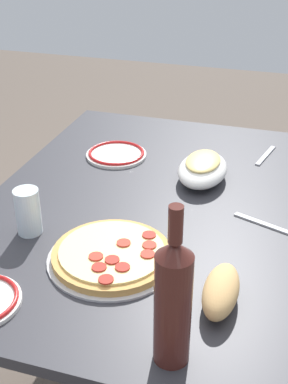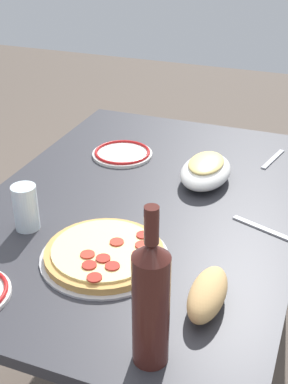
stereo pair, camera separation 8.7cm
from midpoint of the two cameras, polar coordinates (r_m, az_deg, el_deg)
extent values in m
plane|color=brown|center=(1.99, 1.33, -19.41)|extent=(8.00, 8.00, 0.00)
cube|color=#2D2D33|center=(1.53, 1.63, -1.50)|extent=(1.31, 0.91, 0.03)
cylinder|color=#33302D|center=(2.32, -2.78, -0.42)|extent=(0.07, 0.07, 0.70)
cylinder|color=#B7B7BC|center=(1.29, -2.41, -7.21)|extent=(0.32, 0.32, 0.01)
cylinder|color=tan|center=(1.28, -2.42, -6.78)|extent=(0.29, 0.29, 0.02)
cylinder|color=#EFD684|center=(1.27, -2.43, -6.34)|extent=(0.26, 0.26, 0.01)
cylinder|color=#B22D1E|center=(1.25, 1.47, -6.88)|extent=(0.04, 0.04, 0.00)
cylinder|color=maroon|center=(1.18, -3.34, -9.42)|extent=(0.04, 0.04, 0.00)
cylinder|color=maroon|center=(1.31, 1.81, -4.78)|extent=(0.04, 0.04, 0.00)
cylinder|color=#B22D1E|center=(1.28, 1.76, -5.89)|extent=(0.04, 0.04, 0.00)
cylinder|color=#B22D1E|center=(1.29, -1.07, -5.55)|extent=(0.04, 0.04, 0.00)
cylinder|color=maroon|center=(1.23, -2.49, -7.34)|extent=(0.04, 0.04, 0.00)
cylinder|color=maroon|center=(1.22, -3.98, -8.07)|extent=(0.04, 0.04, 0.00)
cylinder|color=maroon|center=(1.21, -1.42, -8.18)|extent=(0.04, 0.04, 0.00)
cylinder|color=#B22D1E|center=(1.25, -4.23, -6.89)|extent=(0.04, 0.04, 0.00)
ellipsoid|color=white|center=(1.63, 8.33, 2.23)|extent=(0.24, 0.15, 0.07)
ellipsoid|color=#AD2819|center=(1.62, 8.36, 2.62)|extent=(0.20, 0.12, 0.03)
ellipsoid|color=#EACC75|center=(1.62, 8.41, 3.19)|extent=(0.17, 0.10, 0.02)
cylinder|color=#471E19|center=(0.97, 3.41, -12.94)|extent=(0.07, 0.07, 0.24)
cone|color=#471E19|center=(0.88, 3.67, -6.44)|extent=(0.07, 0.07, 0.03)
cylinder|color=#471E19|center=(0.85, 3.77, -3.72)|extent=(0.03, 0.03, 0.07)
cylinder|color=silver|center=(1.39, -11.14, -1.71)|extent=(0.07, 0.07, 0.13)
cylinder|color=white|center=(1.80, -1.00, 4.16)|extent=(0.21, 0.21, 0.01)
torus|color=red|center=(1.79, -1.00, 4.39)|extent=(0.19, 0.19, 0.01)
ellipsoid|color=tan|center=(1.14, 9.23, -11.05)|extent=(0.18, 0.08, 0.07)
cube|color=#B7B7BC|center=(1.83, 15.33, 3.49)|extent=(0.17, 0.05, 0.00)
cube|color=#B7B7BC|center=(1.44, 14.46, -3.87)|extent=(0.07, 0.17, 0.00)
camera|label=1|loc=(0.04, -88.34, 0.93)|focal=48.51mm
camera|label=2|loc=(0.04, 91.66, -0.93)|focal=48.51mm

